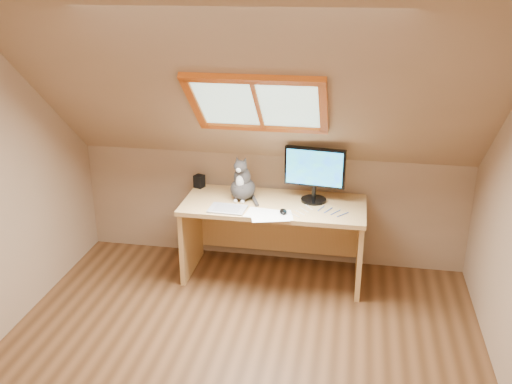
# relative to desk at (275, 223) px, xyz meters

# --- Properties ---
(ground) EXTENTS (3.50, 3.50, 0.00)m
(ground) POSITION_rel_desk_xyz_m (-0.08, -1.45, -0.48)
(ground) COLOR brown
(ground) RESTS_ON ground
(room_shell) EXTENTS (3.52, 3.52, 2.41)m
(room_shell) POSITION_rel_desk_xyz_m (-0.08, -1.54, 0.95)
(room_shell) COLOR tan
(room_shell) RESTS_ON ground
(desk) EXTENTS (1.54, 0.67, 0.70)m
(desk) POSITION_rel_desk_xyz_m (0.00, 0.00, 0.00)
(desk) COLOR tan
(desk) RESTS_ON ground
(monitor) EXTENTS (0.51, 0.22, 0.47)m
(monitor) POSITION_rel_desk_xyz_m (0.33, 0.03, 0.49)
(monitor) COLOR black
(monitor) RESTS_ON desk
(cat) EXTENTS (0.24, 0.28, 0.40)m
(cat) POSITION_rel_desk_xyz_m (-0.28, -0.03, 0.36)
(cat) COLOR #3D3836
(cat) RESTS_ON desk
(desk_speaker) EXTENTS (0.10, 0.10, 0.11)m
(desk_speaker) POSITION_rel_desk_xyz_m (-0.72, 0.18, 0.28)
(desk_speaker) COLOR black
(desk_speaker) RESTS_ON desk
(graphics_tablet) EXTENTS (0.31, 0.23, 0.01)m
(graphics_tablet) POSITION_rel_desk_xyz_m (-0.35, -0.28, 0.22)
(graphics_tablet) COLOR #B2B2B7
(graphics_tablet) RESTS_ON desk
(mouse) EXTENTS (0.08, 0.11, 0.03)m
(mouse) POSITION_rel_desk_xyz_m (0.11, -0.27, 0.23)
(mouse) COLOR black
(mouse) RESTS_ON desk
(papers) EXTENTS (0.35, 0.30, 0.01)m
(papers) POSITION_rel_desk_xyz_m (-0.02, -0.33, 0.22)
(papers) COLOR white
(papers) RESTS_ON desk
(cables) EXTENTS (0.51, 0.26, 0.01)m
(cables) POSITION_rel_desk_xyz_m (0.40, -0.19, 0.22)
(cables) COLOR silver
(cables) RESTS_ON desk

